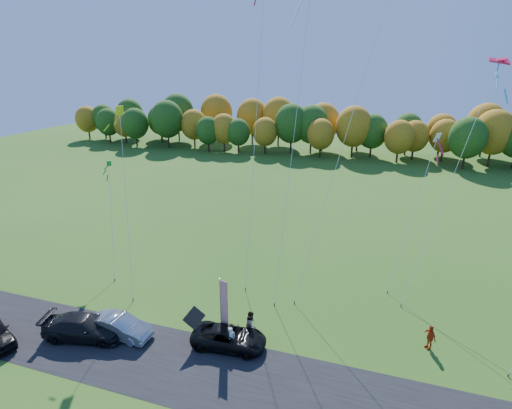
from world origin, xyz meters
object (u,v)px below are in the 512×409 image
(black_suv, at_px, (229,337))
(person_east, at_px, (430,337))
(feather_flag, at_px, (223,303))
(silver_sedan, at_px, (120,326))

(black_suv, bearing_deg, person_east, -78.31)
(black_suv, distance_m, person_east, 12.66)
(person_east, relative_size, feather_flag, 0.38)
(silver_sedan, xyz_separation_m, feather_flag, (6.60, 1.95, 1.94))
(person_east, xyz_separation_m, feather_flag, (-12.71, -3.04, 1.84))
(black_suv, bearing_deg, feather_flag, 35.92)
(person_east, bearing_deg, black_suv, -108.16)
(black_suv, xyz_separation_m, silver_sedan, (-7.22, -1.25, 0.06))
(black_suv, xyz_separation_m, person_east, (12.09, 3.74, 0.17))
(silver_sedan, height_order, person_east, person_east)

